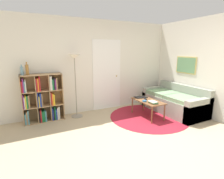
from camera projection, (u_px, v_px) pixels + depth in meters
name	position (u px, v px, depth m)	size (l,w,h in m)	color
ground_plane	(152.00, 149.00, 3.17)	(14.00, 14.00, 0.00)	tan
wall_back	(98.00, 67.00, 5.08)	(7.61, 0.11, 2.60)	silver
wall_right	(190.00, 67.00, 5.00)	(0.08, 5.49, 2.60)	silver
rug	(149.00, 117.00, 4.72)	(2.08, 2.08, 0.01)	maroon
bookshelf	(42.00, 99.00, 4.34)	(0.96, 0.34, 1.19)	tan
floor_lamp	(75.00, 66.00, 4.46)	(0.32, 0.32, 1.66)	gray
couch	(175.00, 102.00, 5.07)	(0.89, 1.80, 0.77)	gray
coffee_table	(148.00, 102.00, 4.66)	(0.48, 0.94, 0.45)	brown
laptop	(141.00, 97.00, 4.94)	(0.35, 0.25, 0.02)	black
bowl	(144.00, 101.00, 4.52)	(0.11, 0.11, 0.04)	teal
book_stack_on_table	(153.00, 102.00, 4.36)	(0.16, 0.22, 0.06)	olive
remote	(146.00, 99.00, 4.74)	(0.09, 0.16, 0.02)	black
bottle_left	(22.00, 71.00, 4.02)	(0.07, 0.07, 0.24)	#6B93A3
bottle_middle	(27.00, 70.00, 4.05)	(0.07, 0.07, 0.30)	olive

